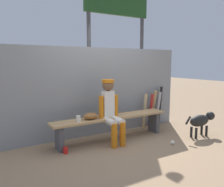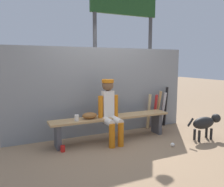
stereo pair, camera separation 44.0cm
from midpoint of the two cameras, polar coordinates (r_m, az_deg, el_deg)
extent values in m
plane|color=#937556|center=(4.66, -2.76, -11.44)|extent=(30.00, 30.00, 0.00)
cube|color=gray|center=(4.86, -5.47, 0.47)|extent=(4.02, 0.03, 1.83)
cube|color=tan|center=(4.53, -2.80, -5.93)|extent=(2.44, 0.36, 0.04)
cube|color=#4C4C51|center=(4.22, -15.93, -10.64)|extent=(0.08, 0.29, 0.44)
cube|color=#4C4C51|center=(5.16, 7.85, -7.04)|extent=(0.08, 0.29, 0.44)
cube|color=silver|center=(4.43, -3.83, -2.61)|extent=(0.22, 0.13, 0.51)
sphere|color=brown|center=(4.38, -3.88, 2.09)|extent=(0.22, 0.22, 0.22)
cylinder|color=orange|center=(4.37, -3.89, 3.09)|extent=(0.23, 0.23, 0.06)
cylinder|color=silver|center=(4.29, -3.72, -6.98)|extent=(0.13, 0.38, 0.13)
cylinder|color=orange|center=(4.19, -2.49, -10.48)|extent=(0.11, 0.11, 0.44)
cylinder|color=orange|center=(4.35, -5.59, -3.48)|extent=(0.09, 0.09, 0.43)
cylinder|color=silver|center=(4.37, -1.60, -6.69)|extent=(0.13, 0.38, 0.13)
cylinder|color=orange|center=(4.27, -0.33, -10.10)|extent=(0.11, 0.11, 0.44)
cylinder|color=orange|center=(4.49, -1.89, -3.09)|extent=(0.09, 0.09, 0.43)
ellipsoid|color=brown|center=(4.32, -8.27, -5.58)|extent=(0.28, 0.20, 0.12)
cylinder|color=tan|center=(5.40, 5.82, -4.32)|extent=(0.08, 0.14, 0.81)
cylinder|color=#B22323|center=(5.46, 7.29, -4.25)|extent=(0.10, 0.21, 0.80)
cylinder|color=tan|center=(5.59, 7.92, -3.61)|extent=(0.09, 0.24, 0.87)
cylinder|color=#B7B7BC|center=(5.62, 9.11, -3.77)|extent=(0.10, 0.19, 0.83)
cylinder|color=black|center=(5.73, 9.64, -2.98)|extent=(0.08, 0.15, 0.95)
sphere|color=white|center=(4.49, 12.05, -11.85)|extent=(0.07, 0.07, 0.07)
cylinder|color=red|center=(4.11, -14.55, -13.56)|extent=(0.08, 0.08, 0.11)
cylinder|color=silver|center=(4.18, -11.39, -6.18)|extent=(0.08, 0.08, 0.11)
cylinder|color=#3F3F42|center=(5.89, -7.82, 6.22)|extent=(0.10, 0.10, 2.76)
cylinder|color=#3F3F42|center=(6.72, 5.41, 6.44)|extent=(0.10, 0.10, 2.76)
cube|color=#1E471E|center=(6.46, -0.81, 22.03)|extent=(1.90, 0.08, 0.73)
ellipsoid|color=black|center=(5.00, 18.55, -6.42)|extent=(0.52, 0.20, 0.24)
sphere|color=black|center=(5.24, 21.02, -5.21)|extent=(0.18, 0.18, 0.18)
cylinder|color=black|center=(4.74, 15.87, -6.46)|extent=(0.15, 0.04, 0.16)
cylinder|color=black|center=(5.22, 19.10, -8.48)|extent=(0.05, 0.05, 0.22)
cylinder|color=black|center=(5.14, 20.13, -8.76)|extent=(0.05, 0.05, 0.22)
cylinder|color=black|center=(4.98, 16.69, -9.14)|extent=(0.05, 0.05, 0.22)
cylinder|color=black|center=(4.91, 17.73, -9.44)|extent=(0.05, 0.05, 0.22)
camera|label=1|loc=(0.22, -92.84, -0.39)|focal=36.88mm
camera|label=2|loc=(0.22, 87.16, 0.39)|focal=36.88mm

